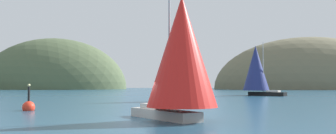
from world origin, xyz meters
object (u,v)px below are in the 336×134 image
object	(u,v)px
channel_buoy	(29,106)
sailboat_navy_sail	(256,69)
sailboat_teal_sail	(171,72)
sailboat_red_spinnaker	(181,54)

from	to	relation	value
channel_buoy	sailboat_navy_sail	bearing A→B (deg)	54.46
sailboat_teal_sail	channel_buoy	distance (m)	20.71
channel_buoy	sailboat_red_spinnaker	bearing A→B (deg)	-32.37
sailboat_navy_sail	channel_buoy	xyz separation A→B (m)	(-29.17, -40.84, -5.04)
sailboat_red_spinnaker	channel_buoy	bearing A→B (deg)	147.63
sailboat_red_spinnaker	channel_buoy	size ratio (longest dim) A/B	3.29
sailboat_teal_sail	channel_buoy	size ratio (longest dim) A/B	3.05
sailboat_red_spinnaker	channel_buoy	distance (m)	16.58
sailboat_red_spinnaker	sailboat_navy_sail	bearing A→B (deg)	72.53
sailboat_red_spinnaker	channel_buoy	world-z (taller)	sailboat_red_spinnaker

